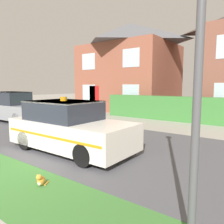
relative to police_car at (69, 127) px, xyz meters
name	(u,v)px	position (x,y,z in m)	size (l,w,h in m)	color
road_strip	(98,141)	(-0.01, 1.43, -0.76)	(28.00, 5.95, 0.01)	#4C4C51
garden_hedge	(169,108)	(0.09, 7.96, -0.04)	(8.52, 0.73, 1.46)	#3D7F38
police_car	(69,127)	(0.00, 0.00, 0.00)	(4.21, 1.88, 1.72)	black
cat	(41,180)	(1.42, -2.11, -0.65)	(0.24, 0.33, 0.28)	orange
neighbour_car_near	(13,108)	(-7.03, 2.02, 0.05)	(4.38, 1.70, 1.73)	black
house_left	(129,66)	(-5.23, 11.83, 3.03)	(7.83, 6.36, 7.47)	#93513D
street_lamp	(201,18)	(4.50, -2.08, 2.07)	(0.24, 0.24, 4.79)	#4C4C51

